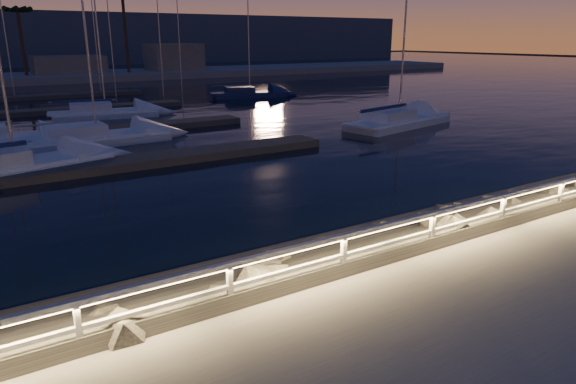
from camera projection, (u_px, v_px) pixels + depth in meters
name	position (u px, v px, depth m)	size (l,w,h in m)	color
ground	(309.00, 285.00, 11.87)	(400.00, 400.00, 0.00)	#A19A91
harbor_water	(67.00, 130.00, 37.45)	(400.00, 440.00, 0.60)	black
guard_rail	(307.00, 255.00, 11.61)	(44.11, 0.12, 1.06)	white
riprap	(511.00, 210.00, 17.48)	(35.55, 2.86, 1.38)	slate
floating_docks	(63.00, 120.00, 38.32)	(22.00, 36.00, 0.40)	#574E48
far_shore	(9.00, 76.00, 71.73)	(160.00, 14.00, 5.20)	#A19A91
palm_center	(18.00, 12.00, 69.50)	(3.00, 3.00, 9.70)	#4B3623
sailboat_c	(10.00, 167.00, 23.31)	(9.31, 4.64, 15.22)	white
sailboat_d	(397.00, 120.00, 36.36)	(10.16, 4.90, 16.57)	white
sailboat_g	(93.00, 137.00, 30.21)	(9.01, 3.05, 15.09)	white
sailboat_k	(103.00, 112.00, 40.45)	(8.73, 3.83, 14.34)	white
sailboat_l	(248.00, 93.00, 54.37)	(8.54, 4.44, 13.91)	#1B244F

